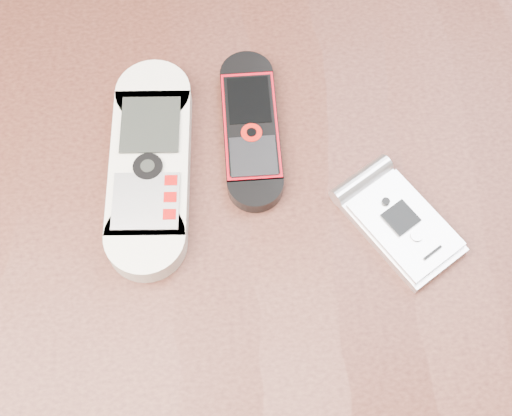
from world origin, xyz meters
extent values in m
plane|color=#472B19|center=(0.00, 0.00, 0.00)|extent=(4.00, 4.00, 0.00)
cube|color=black|center=(0.00, 0.00, 0.73)|extent=(1.20, 0.80, 0.03)
cube|color=beige|center=(-0.07, 0.04, 0.76)|extent=(0.06, 0.17, 0.02)
cube|color=black|center=(0.01, 0.07, 0.76)|extent=(0.04, 0.13, 0.01)
cube|color=silver|center=(0.10, -0.02, 0.76)|extent=(0.09, 0.10, 0.01)
camera|label=1|loc=(-0.01, -0.20, 1.21)|focal=50.00mm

